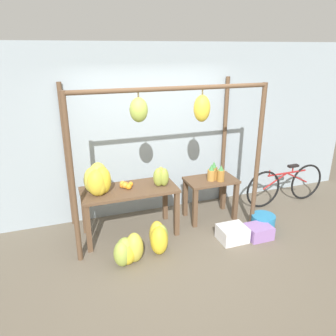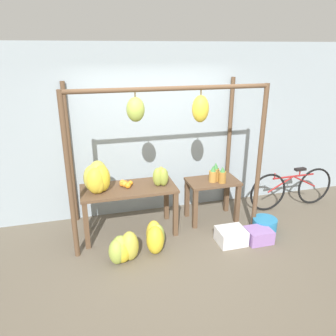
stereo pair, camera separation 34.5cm
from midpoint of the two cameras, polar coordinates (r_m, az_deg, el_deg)
The scene contains 15 objects.
ground_plane at distance 4.68m, azimuth 4.11°, elevation -15.19°, with size 20.00×20.00×0.00m, color #665B4C.
shop_wall_back at distance 5.44m, azimuth -0.81°, elevation 6.32°, with size 8.00×0.08×2.80m.
stall_awning at distance 4.60m, azimuth 1.80°, elevation 5.77°, with size 2.76×1.18×2.26m.
display_table_main at distance 4.93m, azimuth -4.85°, elevation -4.77°, with size 1.41×0.64×0.76m.
display_table_side at distance 5.42m, azimuth 9.54°, elevation -3.82°, with size 0.83×0.51×0.70m.
banana_pile_on_table at distance 4.74m, azimuth -10.23°, elevation -1.82°, with size 0.44×0.46×0.44m.
orange_pile at distance 4.90m, azimuth -5.41°, elevation -2.82°, with size 0.20×0.21×0.09m.
pineapple_cluster at distance 5.29m, azimuth 10.31°, elevation -1.08°, with size 0.25×0.24×0.30m.
banana_pile_ground_left at distance 4.52m, azimuth -5.65°, elevation -13.89°, with size 0.46×0.37×0.42m.
banana_pile_ground_right at distance 4.68m, azimuth -0.04°, elevation -12.05°, with size 0.34×0.44×0.44m.
fruit_crate_white at distance 5.02m, azimuth 12.92°, elevation -11.51°, with size 0.40×0.35×0.22m.
blue_bucket at distance 5.43m, azimuth 18.25°, elevation -9.47°, with size 0.37×0.37×0.22m.
parked_bicycle at distance 6.28m, azimuth 22.26°, elevation -3.32°, with size 1.65×0.08×0.73m.
papaya_pile at distance 4.90m, azimuth 0.73°, elevation -1.50°, with size 0.24×0.26×0.29m.
fruit_crate_purple at distance 5.17m, azimuth 17.39°, elevation -11.14°, with size 0.36×0.31×0.20m.
Camera 2 is at (-1.14, -3.63, 2.71)m, focal length 35.00 mm.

